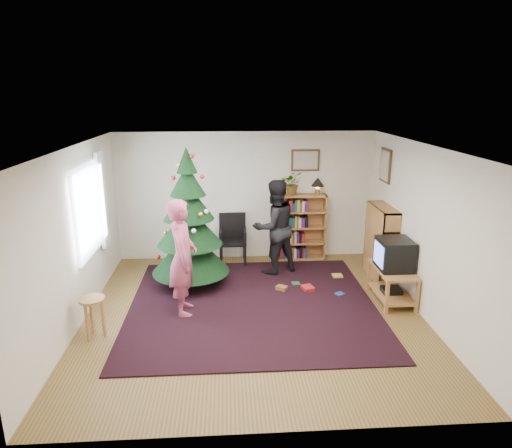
{
  "coord_description": "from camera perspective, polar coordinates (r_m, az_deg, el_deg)",
  "views": [
    {
      "loc": [
        -0.37,
        -6.2,
        3.22
      ],
      "look_at": [
        0.1,
        1.06,
        1.1
      ],
      "focal_mm": 32.0,
      "sensor_mm": 36.0,
      "label": 1
    }
  ],
  "objects": [
    {
      "name": "wall_left",
      "position": [
        6.85,
        -21.69,
        -1.68
      ],
      "size": [
        0.02,
        5.0,
        2.5
      ],
      "primitive_type": "cube",
      "color": "silver",
      "rests_on": "floor"
    },
    {
      "name": "table_lamp",
      "position": [
        8.88,
        7.72,
        5.1
      ],
      "size": [
        0.25,
        0.25,
        0.34
      ],
      "color": "#A57F33",
      "rests_on": "bookshelf_back"
    },
    {
      "name": "curtain",
      "position": [
        7.97,
        -18.65,
        2.9
      ],
      "size": [
        0.06,
        0.35,
        1.6
      ],
      "primitive_type": "cube",
      "color": "white",
      "rests_on": "wall_left"
    },
    {
      "name": "wall_right",
      "position": [
        7.11,
        20.23,
        -0.88
      ],
      "size": [
        0.02,
        5.0,
        2.5
      ],
      "primitive_type": "cube",
      "color": "silver",
      "rests_on": "floor"
    },
    {
      "name": "picture_right",
      "position": [
        8.54,
        15.88,
        7.06
      ],
      "size": [
        0.03,
        0.5,
        0.6
      ],
      "color": "#4C3319",
      "rests_on": "wall_right"
    },
    {
      "name": "stool",
      "position": [
        6.59,
        -19.76,
        -9.73
      ],
      "size": [
        0.34,
        0.34,
        0.57
      ],
      "color": "#AA703C",
      "rests_on": "floor"
    },
    {
      "name": "christmas_tree",
      "position": [
        7.7,
        -8.32,
        -0.76
      ],
      "size": [
        1.31,
        1.31,
        2.38
      ],
      "rotation": [
        0.0,
        0.0,
        -0.06
      ],
      "color": "#3F2816",
      "rests_on": "rug"
    },
    {
      "name": "picture_back",
      "position": [
        8.9,
        6.19,
        7.93
      ],
      "size": [
        0.55,
        0.03,
        0.42
      ],
      "color": "#4C3319",
      "rests_on": "wall_back"
    },
    {
      "name": "bookshelf_back",
      "position": [
        9.04,
        5.65,
        -0.28
      ],
      "size": [
        0.95,
        0.3,
        1.3
      ],
      "color": "#AA703C",
      "rests_on": "floor"
    },
    {
      "name": "floor_clutter",
      "position": [
        7.91,
        7.08,
        -7.62
      ],
      "size": [
        1.27,
        0.94,
        0.08
      ],
      "color": "#A51E19",
      "rests_on": "rug"
    },
    {
      "name": "wall_front",
      "position": [
        4.21,
        1.78,
        -11.68
      ],
      "size": [
        5.0,
        0.02,
        2.5
      ],
      "primitive_type": "cube",
      "color": "silver",
      "rests_on": "floor"
    },
    {
      "name": "person_standing",
      "position": [
        6.79,
        -9.16,
        -4.15
      ],
      "size": [
        0.46,
        0.67,
        1.76
      ],
      "primitive_type": "imported",
      "rotation": [
        0.0,
        0.0,
        1.64
      ],
      "color": "#AB4461",
      "rests_on": "rug"
    },
    {
      "name": "window_pane",
      "position": [
        7.33,
        -20.29,
        1.62
      ],
      "size": [
        0.04,
        1.2,
        1.4
      ],
      "primitive_type": "cube",
      "color": "silver",
      "rests_on": "wall_left"
    },
    {
      "name": "rug",
      "position": [
        7.26,
        -0.44,
        -10.01
      ],
      "size": [
        3.8,
        3.6,
        0.02
      ],
      "primitive_type": "cube",
      "color": "black",
      "rests_on": "floor"
    },
    {
      "name": "potted_plant",
      "position": [
        8.8,
        4.51,
        5.11
      ],
      "size": [
        0.43,
        0.38,
        0.46
      ],
      "primitive_type": "imported",
      "rotation": [
        0.0,
        0.0,
        -0.05
      ],
      "color": "gray",
      "rests_on": "bookshelf_back"
    },
    {
      "name": "tv_stand",
      "position": [
        7.59,
        16.64,
        -6.89
      ],
      "size": [
        0.52,
        0.94,
        0.55
      ],
      "color": "#AA703C",
      "rests_on": "floor"
    },
    {
      "name": "wall_back",
      "position": [
        8.93,
        -1.28,
        3.48
      ],
      "size": [
        5.0,
        0.02,
        2.5
      ],
      "primitive_type": "cube",
      "color": "silver",
      "rests_on": "floor"
    },
    {
      "name": "armchair",
      "position": [
        8.91,
        -2.94,
        -1.52
      ],
      "size": [
        0.52,
        0.52,
        0.95
      ],
      "rotation": [
        0.0,
        0.0,
        -0.0
      ],
      "color": "black",
      "rests_on": "rug"
    },
    {
      "name": "ceiling",
      "position": [
        6.26,
        -0.33,
        9.62
      ],
      "size": [
        5.0,
        5.0,
        0.0
      ],
      "primitive_type": "plane",
      "rotation": [
        3.14,
        0.0,
        0.0
      ],
      "color": "white",
      "rests_on": "wall_back"
    },
    {
      "name": "bookshelf_right",
      "position": [
        8.38,
        15.33,
        -2.12
      ],
      "size": [
        0.3,
        0.95,
        1.3
      ],
      "rotation": [
        0.0,
        0.0,
        1.57
      ],
      "color": "#AA703C",
      "rests_on": "floor"
    },
    {
      "name": "person_by_chair",
      "position": [
        8.23,
        2.32,
        -0.4
      ],
      "size": [
        1.04,
        0.94,
        1.74
      ],
      "primitive_type": "imported",
      "rotation": [
        0.0,
        0.0,
        3.56
      ],
      "color": "black",
      "rests_on": "rug"
    },
    {
      "name": "crt_tv",
      "position": [
        7.43,
        16.91,
        -3.61
      ],
      "size": [
        0.51,
        0.55,
        0.48
      ],
      "color": "black",
      "rests_on": "tv_stand"
    },
    {
      "name": "floor",
      "position": [
        7.0,
        -0.29,
        -11.16
      ],
      "size": [
        5.0,
        5.0,
        0.0
      ],
      "primitive_type": "plane",
      "color": "brown",
      "rests_on": "ground"
    }
  ]
}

